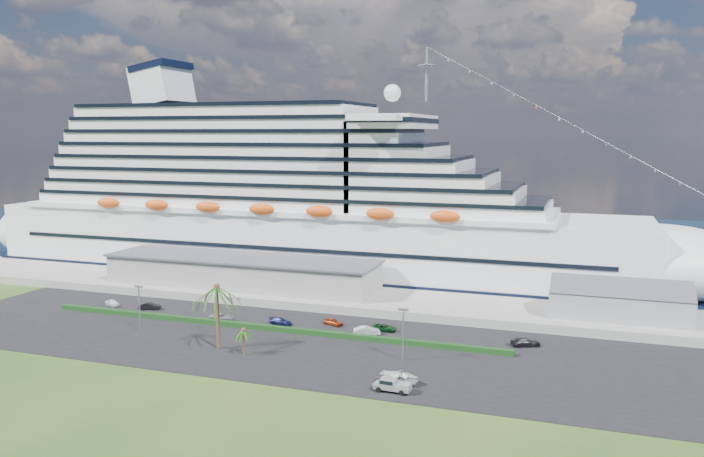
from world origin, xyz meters
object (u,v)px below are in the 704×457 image
at_px(cruise_ship, 300,207).
at_px(boat_trailer, 399,376).
at_px(pickup_truck, 392,385).
at_px(parked_car_3, 281,321).

relative_size(cruise_ship, boat_trailer, 29.92).
height_order(cruise_ship, pickup_truck, cruise_ship).
relative_size(cruise_ship, pickup_truck, 36.84).
relative_size(parked_car_3, pickup_truck, 0.84).
xyz_separation_m(parked_car_3, pickup_truck, (28.23, -24.78, 0.36)).
bearing_deg(parked_car_3, boat_trailer, -119.06).
xyz_separation_m(cruise_ship, boat_trailer, (43.66, -65.77, -15.37)).
distance_m(cruise_ship, pickup_truck, 82.80).
bearing_deg(cruise_ship, boat_trailer, -56.42).
bearing_deg(parked_car_3, cruise_ship, 27.49).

